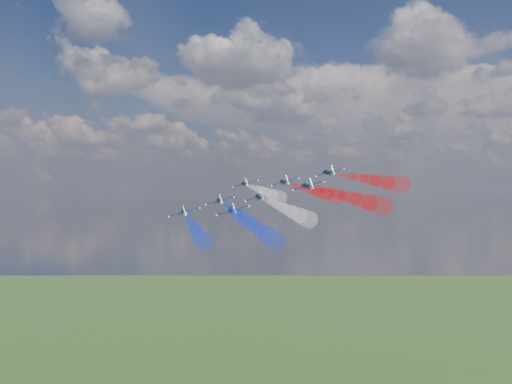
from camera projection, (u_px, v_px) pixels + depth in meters
The scene contains 16 objects.
jet_lead at pixel (245, 184), 184.16m from camera, with size 8.71×10.89×2.90m, color black, non-canonical shape.
trail_lead at pixel (262, 191), 159.00m from camera, with size 3.63×41.90×3.63m, color white, non-canonical shape.
jet_inner_left at pixel (220, 201), 170.43m from camera, with size 8.71×10.89×2.90m, color black, non-canonical shape.
trail_inner_left at pixel (234, 211), 145.26m from camera, with size 3.63×41.90×3.63m, color #1B37E8, non-canonical shape.
jet_inner_right at pixel (284, 182), 171.81m from camera, with size 8.71×10.89×2.90m, color black, non-canonical shape.
trail_inner_right at pixel (310, 189), 146.64m from camera, with size 3.63×41.90×3.63m, color red, non-canonical shape.
jet_outer_left at pixel (184, 213), 154.50m from camera, with size 8.71×10.89×2.90m, color black, non-canonical shape.
trail_outer_left at pixel (193, 226), 129.33m from camera, with size 3.63×41.90×3.63m, color #1B37E8, non-canonical shape.
jet_center_third at pixel (260, 197), 157.68m from camera, with size 8.71×10.89×2.90m, color black, non-canonical shape.
trail_center_third at pixel (283, 208), 132.51m from camera, with size 3.63×41.90×3.63m, color white, non-canonical shape.
jet_outer_right at pixel (329, 173), 162.39m from camera, with size 8.71×10.89×2.90m, color black, non-canonical shape.
trail_outer_right at pixel (364, 178), 137.22m from camera, with size 3.63×41.90×3.63m, color red, non-canonical shape.
jet_rear_left at pixel (233, 211), 145.32m from camera, with size 8.71×10.89×2.90m, color black, non-canonical shape.
trail_rear_left at pixel (252, 225), 120.15m from camera, with size 3.63×41.90×3.63m, color #1B37E8, non-canonical shape.
jet_rear_right at pixel (307, 186), 147.20m from camera, with size 8.71×10.89×2.90m, color black, non-canonical shape.
trail_rear_right at pixel (342, 195), 122.04m from camera, with size 3.63×41.90×3.63m, color red, non-canonical shape.
Camera 1 is at (78.66, -125.98, 145.37)m, focal length 41.23 mm.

